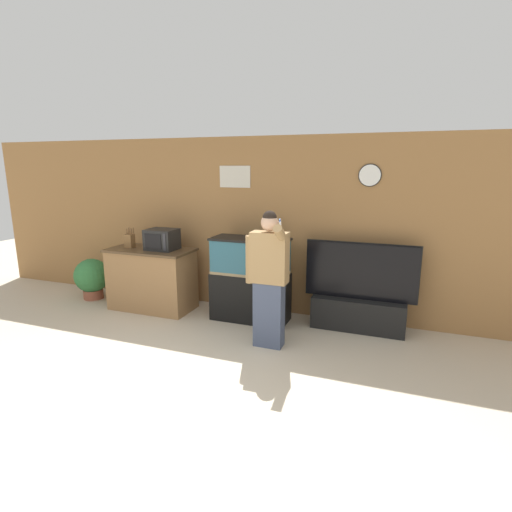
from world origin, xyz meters
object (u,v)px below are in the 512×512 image
knife_block (130,240)px  potted_plant (92,277)px  aquarium_on_stand (250,279)px  person_standing (268,278)px  tv_on_stand (359,304)px  counter_island (152,279)px  microwave (162,239)px

knife_block → potted_plant: knife_block is taller
aquarium_on_stand → person_standing: bearing=-54.7°
aquarium_on_stand → tv_on_stand: (1.50, 0.19, -0.25)m
counter_island → microwave: 0.66m
microwave → potted_plant: microwave is taller
knife_block → potted_plant: bearing=176.2°
counter_island → microwave: (0.20, 0.03, 0.63)m
counter_island → person_standing: person_standing is taller
tv_on_stand → person_standing: size_ratio=0.88×
knife_block → counter_island: bearing=1.8°
microwave → tv_on_stand: bearing=5.0°
counter_island → potted_plant: size_ratio=1.93×
knife_block → potted_plant: 1.10m
potted_plant → aquarium_on_stand: bearing=1.0°
person_standing → potted_plant: bearing=168.5°
counter_island → knife_block: bearing=-178.2°
tv_on_stand → knife_block: bearing=-175.1°
counter_island → aquarium_on_stand: size_ratio=1.09×
microwave → potted_plant: (-1.42, 0.02, -0.73)m
microwave → tv_on_stand: size_ratio=0.30×
knife_block → potted_plant: (-0.86, 0.06, -0.69)m
tv_on_stand → potted_plant: 4.32m
microwave → person_standing: person_standing is taller
counter_island → aquarium_on_stand: aquarium_on_stand is taller
microwave → knife_block: (-0.56, -0.04, -0.05)m
knife_block → tv_on_stand: bearing=4.9°
microwave → counter_island: bearing=-171.7°
person_standing → potted_plant: person_standing is taller
tv_on_stand → person_standing: person_standing is taller
microwave → aquarium_on_stand: (1.40, 0.07, -0.50)m
potted_plant → knife_block: bearing=-3.8°
counter_island → knife_block: size_ratio=4.18×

